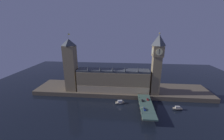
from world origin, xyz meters
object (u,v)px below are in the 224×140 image
car_northbound_trail (145,109)px  car_southbound_trail (148,99)px  clock_tower (157,63)px  car_northbound_lead (143,101)px  boat_upstream (120,102)px  pedestrian_far_rail (140,100)px  street_lamp_near (142,109)px  victoria_tower (71,65)px  boat_downstream (177,109)px  street_lamp_far (139,94)px

car_northbound_trail → car_southbound_trail: bearing=73.8°
clock_tower → car_northbound_trail: clock_tower is taller
car_northbound_lead → boat_upstream: car_northbound_lead is taller
pedestrian_far_rail → street_lamp_near: 22.10m
car_northbound_lead → car_northbound_trail: 16.29m
victoria_tower → street_lamp_near: bearing=-30.4°
car_northbound_trail → boat_downstream: (35.16, 14.51, -6.50)m
pedestrian_far_rail → boat_downstream: 38.61m
car_northbound_lead → car_northbound_trail: size_ratio=1.00×
car_southbound_trail → pedestrian_far_rail: (-8.48, -3.48, 0.34)m
victoria_tower → boat_upstream: (61.06, -20.14, -35.60)m
street_lamp_near → boat_downstream: street_lamp_near is taller
street_lamp_far → boat_upstream: bearing=-174.9°
car_northbound_trail → car_northbound_lead: bearing=90.0°
street_lamp_far → boat_upstream: size_ratio=0.61×
car_northbound_lead → pedestrian_far_rail: bearing=-172.7°
clock_tower → boat_upstream: 60.22m
victoria_tower → boat_upstream: victoria_tower is taller
victoria_tower → street_lamp_far: bearing=-12.7°
victoria_tower → street_lamp_far: 87.23m
clock_tower → boat_upstream: clock_tower is taller
street_lamp_near → street_lamp_far: bearing=90.0°
boat_downstream → car_southbound_trail: bearing=170.6°
clock_tower → car_northbound_trail: bearing=-112.3°
boat_downstream → street_lamp_far: bearing=166.8°
car_northbound_trail → pedestrian_far_rail: bearing=100.1°
clock_tower → car_northbound_lead: 45.04m
car_northbound_trail → pedestrian_far_rail: 16.18m
street_lamp_near → boat_upstream: street_lamp_near is taller
car_northbound_trail → victoria_tower: bearing=153.7°
car_southbound_trail → boat_downstream: bearing=-9.4°
clock_tower → car_southbound_trail: 41.67m
clock_tower → car_northbound_trail: 55.37m
victoria_tower → car_southbound_trail: 97.48m
victoria_tower → boat_downstream: bearing=-12.9°
car_southbound_trail → street_lamp_near: street_lamp_near is taller
car_northbound_lead → street_lamp_far: (-3.23, 7.21, 3.71)m
clock_tower → pedestrian_far_rail: bearing=-128.6°
street_lamp_near → street_lamp_far: size_ratio=0.96×
car_northbound_trail → boat_upstream: car_northbound_trail is taller
pedestrian_far_rail → street_lamp_far: size_ratio=0.26×
boat_upstream → clock_tower: bearing=24.7°
clock_tower → street_lamp_near: bearing=-113.1°
street_lamp_near → boat_upstream: size_ratio=0.58×
car_southbound_trail → street_lamp_far: size_ratio=0.61×
car_northbound_lead → car_southbound_trail: car_northbound_lead is taller
street_lamp_near → boat_upstream: (-20.37, 27.64, -10.05)m
pedestrian_far_rail → boat_downstream: (37.98, -1.43, -6.77)m
car_southbound_trail → boat_downstream: car_southbound_trail is taller
street_lamp_near → street_lamp_far: (0.00, 29.44, 0.19)m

